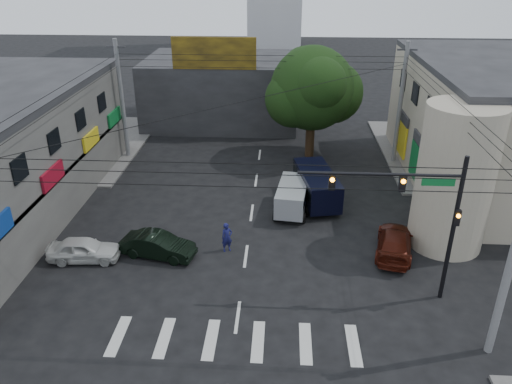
# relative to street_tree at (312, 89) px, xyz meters

# --- Properties ---
(ground) EXTENTS (160.00, 160.00, 0.00)m
(ground) POSITION_rel_street_tree_xyz_m (-4.00, -17.00, -5.47)
(ground) COLOR black
(ground) RESTS_ON ground
(sidewalk_far_left) EXTENTS (16.00, 16.00, 0.15)m
(sidewalk_far_left) POSITION_rel_street_tree_xyz_m (-22.00, 1.00, -5.40)
(sidewalk_far_left) COLOR #514F4C
(sidewalk_far_left) RESTS_ON ground
(sidewalk_far_right) EXTENTS (16.00, 16.00, 0.15)m
(sidewalk_far_right) POSITION_rel_street_tree_xyz_m (14.00, 1.00, -5.40)
(sidewalk_far_right) COLOR #514F4C
(sidewalk_far_right) RESTS_ON ground
(corner_column) EXTENTS (4.00, 4.00, 8.00)m
(corner_column) POSITION_rel_street_tree_xyz_m (7.00, -13.00, -1.47)
(corner_column) COLOR tan
(corner_column) RESTS_ON ground
(building_far) EXTENTS (14.00, 10.00, 6.00)m
(building_far) POSITION_rel_street_tree_xyz_m (-8.00, 9.00, -2.47)
(building_far) COLOR #232326
(building_far) RESTS_ON ground
(billboard) EXTENTS (7.00, 0.30, 2.60)m
(billboard) POSITION_rel_street_tree_xyz_m (-8.00, 4.10, 1.83)
(billboard) COLOR olive
(billboard) RESTS_ON building_far
(street_tree) EXTENTS (6.40, 6.40, 8.70)m
(street_tree) POSITION_rel_street_tree_xyz_m (0.00, 0.00, 0.00)
(street_tree) COLOR black
(street_tree) RESTS_ON ground
(traffic_gantry) EXTENTS (7.10, 0.35, 7.20)m
(traffic_gantry) POSITION_rel_street_tree_xyz_m (3.82, -18.00, -0.64)
(traffic_gantry) COLOR black
(traffic_gantry) RESTS_ON ground
(utility_pole_far_left) EXTENTS (0.32, 0.32, 9.20)m
(utility_pole_far_left) POSITION_rel_street_tree_xyz_m (-14.50, -1.00, -0.87)
(utility_pole_far_left) COLOR #59595B
(utility_pole_far_left) RESTS_ON ground
(utility_pole_far_right) EXTENTS (0.32, 0.32, 9.20)m
(utility_pole_far_right) POSITION_rel_street_tree_xyz_m (6.50, -1.00, -0.87)
(utility_pole_far_right) COLOR #59595B
(utility_pole_far_right) RESTS_ON ground
(dark_sedan) EXTENTS (3.05, 4.58, 1.32)m
(dark_sedan) POSITION_rel_street_tree_xyz_m (-8.69, -15.23, -4.81)
(dark_sedan) COLOR black
(dark_sedan) RESTS_ON ground
(white_compact) EXTENTS (2.02, 3.97, 1.28)m
(white_compact) POSITION_rel_street_tree_xyz_m (-12.54, -15.82, -4.83)
(white_compact) COLOR beige
(white_compact) RESTS_ON ground
(maroon_sedan) EXTENTS (3.88, 5.40, 1.33)m
(maroon_sedan) POSITION_rel_street_tree_xyz_m (4.03, -14.18, -4.81)
(maroon_sedan) COLOR #3F1109
(maroon_sedan) RESTS_ON ground
(silver_minivan) EXTENTS (4.58, 2.78, 1.78)m
(silver_minivan) POSITION_rel_street_tree_xyz_m (-1.47, -9.58, -4.58)
(silver_minivan) COLOR #A6A9AE
(silver_minivan) RESTS_ON ground
(navy_van) EXTENTS (6.05, 4.01, 2.12)m
(navy_van) POSITION_rel_street_tree_xyz_m (0.10, -8.22, -4.42)
(navy_van) COLOR black
(navy_van) RESTS_ON ground
(traffic_officer) EXTENTS (0.94, 0.90, 1.68)m
(traffic_officer) POSITION_rel_street_tree_xyz_m (-5.07, -14.48, -4.63)
(traffic_officer) COLOR #141649
(traffic_officer) RESTS_ON ground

